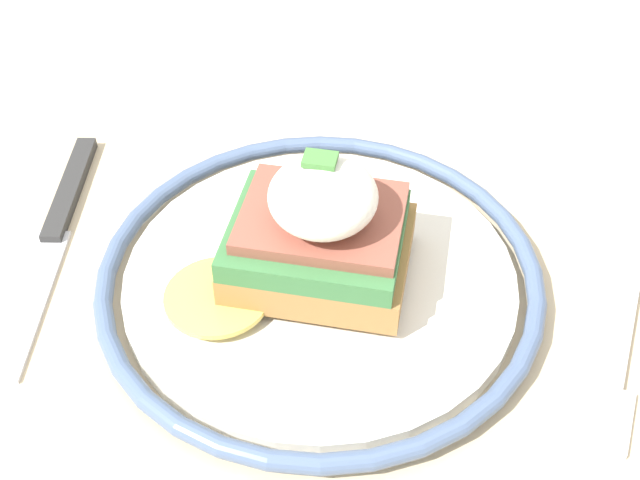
{
  "coord_description": "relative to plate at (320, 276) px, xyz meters",
  "views": [
    {
      "loc": [
        -0.08,
        0.31,
        1.06
      ],
      "look_at": [
        -0.02,
        0.02,
        0.78
      ],
      "focal_mm": 45.0,
      "sensor_mm": 36.0,
      "label": 1
    }
  ],
  "objects": [
    {
      "name": "knife",
      "position": [
        0.16,
        -0.01,
        -0.01
      ],
      "size": [
        0.05,
        0.19,
        0.01
      ],
      "color": "#2D2D2D",
      "rests_on": "dining_table"
    },
    {
      "name": "fork",
      "position": [
        -0.16,
        0.01,
        -0.01
      ],
      "size": [
        0.04,
        0.15,
        0.0
      ],
      "color": "silver",
      "rests_on": "dining_table"
    },
    {
      "name": "plate",
      "position": [
        0.0,
        0.0,
        0.0
      ],
      "size": [
        0.24,
        0.24,
        0.02
      ],
      "color": "silver",
      "rests_on": "dining_table"
    },
    {
      "name": "dining_table",
      "position": [
        0.02,
        -0.02,
        -0.11
      ],
      "size": [
        1.15,
        0.83,
        0.74
      ],
      "color": "#C6B28E",
      "rests_on": "ground_plane"
    },
    {
      "name": "sandwich",
      "position": [
        0.0,
        0.0,
        0.03
      ],
      "size": [
        0.12,
        0.1,
        0.07
      ],
      "color": "#9E703D",
      "rests_on": "plate"
    }
  ]
}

